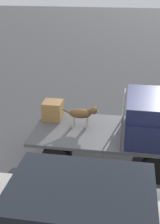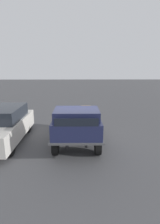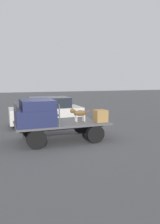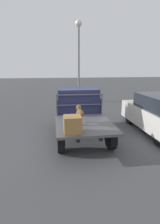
{
  "view_description": "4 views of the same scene",
  "coord_description": "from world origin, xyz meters",
  "px_view_note": "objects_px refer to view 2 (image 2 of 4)",
  "views": [
    {
      "loc": [
        0.43,
        -7.36,
        4.7
      ],
      "look_at": [
        -0.81,
        0.16,
        1.27
      ],
      "focal_mm": 50.0,
      "sensor_mm": 36.0,
      "label": 1
    },
    {
      "loc": [
        7.83,
        0.07,
        3.55
      ],
      "look_at": [
        -0.81,
        0.16,
        1.27
      ],
      "focal_mm": 28.0,
      "sensor_mm": 36.0,
      "label": 2
    },
    {
      "loc": [
        2.47,
        9.24,
        2.69
      ],
      "look_at": [
        -0.81,
        0.16,
        1.27
      ],
      "focal_mm": 35.0,
      "sensor_mm": 36.0,
      "label": 3
    },
    {
      "loc": [
        -6.72,
        1.02,
        2.82
      ],
      "look_at": [
        -0.81,
        0.16,
        1.27
      ],
      "focal_mm": 28.0,
      "sensor_mm": 36.0,
      "label": 4
    }
  ],
  "objects_px": {
    "flatbed_truck": "(77,130)",
    "cargo_crate": "(86,111)",
    "parked_sedan": "(3,125)",
    "dog": "(80,113)"
  },
  "relations": [
    {
      "from": "flatbed_truck",
      "to": "parked_sedan",
      "type": "bearing_deg",
      "value": -90.66
    },
    {
      "from": "flatbed_truck",
      "to": "cargo_crate",
      "type": "distance_m",
      "value": 1.8
    },
    {
      "from": "flatbed_truck",
      "to": "cargo_crate",
      "type": "relative_size",
      "value": 7.65
    },
    {
      "from": "dog",
      "to": "flatbed_truck",
      "type": "bearing_deg",
      "value": -26.86
    },
    {
      "from": "flatbed_truck",
      "to": "dog",
      "type": "distance_m",
      "value": 0.97
    },
    {
      "from": "dog",
      "to": "cargo_crate",
      "type": "distance_m",
      "value": 1.0
    },
    {
      "from": "flatbed_truck",
      "to": "cargo_crate",
      "type": "bearing_deg",
      "value": 162.8
    },
    {
      "from": "flatbed_truck",
      "to": "parked_sedan",
      "type": "distance_m",
      "value": 3.5
    },
    {
      "from": "flatbed_truck",
      "to": "parked_sedan",
      "type": "relative_size",
      "value": 0.96
    },
    {
      "from": "dog",
      "to": "cargo_crate",
      "type": "bearing_deg",
      "value": 144.2
    }
  ]
}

